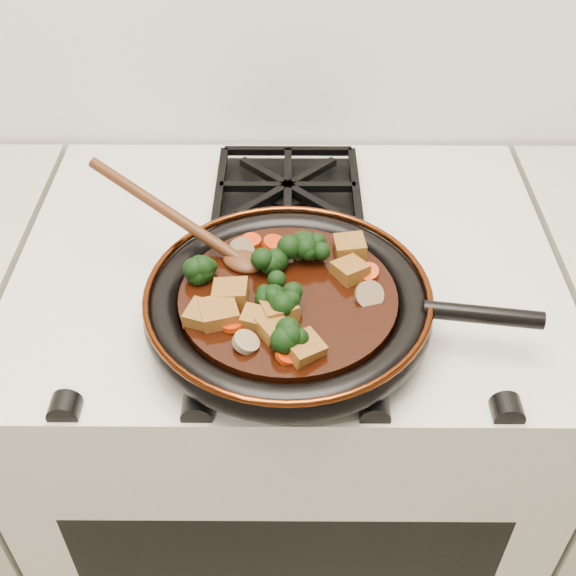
{
  "coord_description": "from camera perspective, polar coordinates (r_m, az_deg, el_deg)",
  "views": [
    {
      "loc": [
        0.01,
        0.9,
        1.55
      ],
      "look_at": [
        0.0,
        1.54,
        0.97
      ],
      "focal_mm": 45.0,
      "sensor_mm": 36.0,
      "label": 1
    }
  ],
  "objects": [
    {
      "name": "broccoli_floret_4",
      "position": [
        0.9,
        -6.72,
        1.54
      ],
      "size": [
        0.08,
        0.08,
        0.07
      ],
      "primitive_type": null,
      "rotation": [
        0.11,
        -0.16,
        0.35
      ],
      "color": "black",
      "rests_on": "braising_sauce"
    },
    {
      "name": "carrot_coin_0",
      "position": [
        0.85,
        -6.58,
        -2.21
      ],
      "size": [
        0.03,
        0.03,
        0.02
      ],
      "primitive_type": "cylinder",
      "rotation": [
        -0.21,
        -0.28,
        0.0
      ],
      "color": "#B82A05",
      "rests_on": "braising_sauce"
    },
    {
      "name": "carrot_coin_5",
      "position": [
        0.94,
        -1.04,
        3.51
      ],
      "size": [
        0.03,
        0.03,
        0.01
      ],
      "primitive_type": "cylinder",
      "rotation": [
        0.01,
        0.25,
        0.0
      ],
      "color": "#B82A05",
      "rests_on": "braising_sauce"
    },
    {
      "name": "burner_grate_front",
      "position": [
        0.91,
        -0.12,
        -2.34
      ],
      "size": [
        0.23,
        0.23,
        0.03
      ],
      "primitive_type": null,
      "color": "black",
      "rests_on": "stove"
    },
    {
      "name": "broccoli_floret_0",
      "position": [
        0.81,
        0.27,
        -3.97
      ],
      "size": [
        0.08,
        0.08,
        0.08
      ],
      "primitive_type": null,
      "rotation": [
        -0.22,
        0.21,
        3.01
      ],
      "color": "black",
      "rests_on": "braising_sauce"
    },
    {
      "name": "tofu_cube_4",
      "position": [
        0.85,
        -6.77,
        -2.16
      ],
      "size": [
        0.05,
        0.05,
        0.02
      ],
      "primitive_type": "cube",
      "rotation": [
        -0.01,
        -0.02,
        2.83
      ],
      "color": "brown",
      "rests_on": "braising_sauce"
    },
    {
      "name": "tofu_cube_6",
      "position": [
        0.87,
        -4.55,
        -0.46
      ],
      "size": [
        0.04,
        0.04,
        0.03
      ],
      "primitive_type": "cube",
      "rotation": [
        0.08,
        0.08,
        3.13
      ],
      "color": "brown",
      "rests_on": "braising_sauce"
    },
    {
      "name": "skillet",
      "position": [
        0.89,
        0.13,
        -1.26
      ],
      "size": [
        0.48,
        0.35,
        0.05
      ],
      "rotation": [
        0.0,
        0.0,
        -0.14
      ],
      "color": "black",
      "rests_on": "burner_grate_front"
    },
    {
      "name": "mushroom_slice_2",
      "position": [
        0.81,
        -3.35,
        -4.28
      ],
      "size": [
        0.04,
        0.03,
        0.02
      ],
      "primitive_type": "cylinder",
      "rotation": [
        0.43,
        0.0,
        1.42
      ],
      "color": "#806849",
      "rests_on": "braising_sauce"
    },
    {
      "name": "broccoli_floret_3",
      "position": [
        0.92,
        0.78,
        3.03
      ],
      "size": [
        0.08,
        0.08,
        0.06
      ],
      "primitive_type": null,
      "rotation": [
        0.02,
        0.06,
        2.72
      ],
      "color": "black",
      "rests_on": "braising_sauce"
    },
    {
      "name": "broccoli_floret_2",
      "position": [
        0.91,
        -1.77,
        2.27
      ],
      "size": [
        0.09,
        0.08,
        0.07
      ],
      "primitive_type": null,
      "rotation": [
        -0.2,
        -0.11,
        1.04
      ],
      "color": "black",
      "rests_on": "braising_sauce"
    },
    {
      "name": "broccoli_floret_6",
      "position": [
        0.84,
        -0.29,
        -1.5
      ],
      "size": [
        0.09,
        0.09,
        0.07
      ],
      "primitive_type": null,
      "rotation": [
        0.15,
        -0.1,
        0.81
      ],
      "color": "black",
      "rests_on": "braising_sauce"
    },
    {
      "name": "tofu_cube_8",
      "position": [
        0.94,
        4.92,
        3.24
      ],
      "size": [
        0.04,
        0.05,
        0.03
      ],
      "primitive_type": "cube",
      "rotation": [
        -0.08,
        -0.06,
        0.1
      ],
      "color": "brown",
      "rests_on": "braising_sauce"
    },
    {
      "name": "tofu_cube_3",
      "position": [
        0.84,
        -2.46,
        -2.52
      ],
      "size": [
        0.04,
        0.04,
        0.02
      ],
      "primitive_type": "cube",
      "rotation": [
        -0.02,
        -0.07,
        2.89
      ],
      "color": "brown",
      "rests_on": "braising_sauce"
    },
    {
      "name": "carrot_coin_3",
      "position": [
        0.95,
        -2.92,
        3.74
      ],
      "size": [
        0.03,
        0.03,
        0.01
      ],
      "primitive_type": "cylinder",
      "rotation": [
        0.08,
        0.03,
        0.0
      ],
      "color": "#B82A05",
      "rests_on": "braising_sauce"
    },
    {
      "name": "mushroom_slice_0",
      "position": [
        0.87,
        6.44,
        -0.54
      ],
      "size": [
        0.04,
        0.04,
        0.03
      ],
      "primitive_type": "cylinder",
      "rotation": [
        0.77,
        0.0,
        0.29
      ],
      "color": "#806849",
      "rests_on": "braising_sauce"
    },
    {
      "name": "tofu_cube_5",
      "position": [
        0.84,
        -5.46,
        -2.05
      ],
      "size": [
        0.05,
        0.05,
        0.02
      ],
      "primitive_type": "cube",
      "rotation": [
        -0.02,
        0.01,
        1.84
      ],
      "color": "brown",
      "rests_on": "braising_sauce"
    },
    {
      "name": "tofu_cube_7",
      "position": [
        0.9,
        4.92,
        1.38
      ],
      "size": [
        0.05,
        0.05,
        0.03
      ],
      "primitive_type": "cube",
      "rotation": [
        -0.11,
        0.05,
        0.58
      ],
      "color": "brown",
      "rests_on": "braising_sauce"
    },
    {
      "name": "carrot_coin_2",
      "position": [
        0.8,
        -0.08,
        -5.29
      ],
      "size": [
        0.03,
        0.03,
        0.02
      ],
      "primitive_type": "cylinder",
      "rotation": [
        0.13,
        0.32,
        0.0
      ],
      "color": "#B82A05",
      "rests_on": "braising_sauce"
    },
    {
      "name": "carrot_coin_1",
      "position": [
        0.84,
        -4.35,
        -2.84
      ],
      "size": [
        0.03,
        0.03,
        0.01
      ],
      "primitive_type": "cylinder",
      "rotation": [
        -0.13,
        -0.16,
        0.0
      ],
      "color": "#B82A05",
      "rests_on": "braising_sauce"
    },
    {
      "name": "braising_sauce",
      "position": [
        0.88,
        -0.0,
        -1.01
      ],
      "size": [
        0.27,
        0.27,
        0.02
      ],
      "primitive_type": "cylinder",
      "color": "black",
      "rests_on": "skillet"
    },
    {
      "name": "wooden_spoon",
      "position": [
        0.94,
        -7.13,
        4.43
      ],
      "size": [
        0.15,
        0.1,
        0.25
      ],
      "rotation": [
        0.0,
        0.0,
        2.6
      ],
      "color": "#42200E",
      "rests_on": "braising_sauce"
    },
    {
      "name": "broccoli_floret_1",
      "position": [
        0.87,
        -1.78,
        -0.36
      ],
      "size": [
        0.08,
        0.07,
        0.07
      ],
      "primitive_type": null,
      "rotation": [
        -0.12,
        0.23,
        0.16
      ],
      "color": "black",
      "rests_on": "braising_sauce"
    },
    {
      "name": "carrot_coin_4",
      "position": [
        0.91,
        6.32,
        1.23
      ],
      "size": [
        0.03,
        0.03,
        0.02
      ],
      "primitive_type": "cylinder",
      "rotation": [
        0.24,
        -0.12,
        0.0
      ],
      "color": "#B82A05",
      "rests_on": "braising_sauce"
    },
    {
      "name": "mushroom_slice_1",
      "position": [
        0.93,
        -3.66,
        3.03
      ],
      "size": [
        0.04,
        0.04,
        0.03
      ],
      "primitive_type": "cylinder",
      "rotation": [
        0.83,
        0.0,
        0.84
      ],
      "color": "#806849",
      "rests_on": "braising_sauce"
    },
    {
      "name": "broccoli_floret_5",
      "position": [
        0.92,
        1.88,
        2.94
      ],
      "size": [
        0.08,
        0.08,
        0.06
      ],
      "primitive_type": null,
      "rotation": [
        0.01,
        0.1,
        2.41
      ],
      "color": "black",
      "rests_on": "braising_sauce"
    },
    {
      "name": "tofu_cube_1",
      "position": [
        0.8,
        1.24,
        -4.78
      ],
      "size": [
        0.06,
        0.05,
        0.03
      ],
      "primitive_type": "cube",
      "rotation": [
        0.12,
        -0.11,
        2.17
      ],
      "color": "brown",
      "rests_on": "braising_sauce"
    },
    {
      "name": "tofu_cube_2",
      "position": [
        0.85,
        -0.72,
        -1.73
      ],
      "size": [
        0.05,
        0.05,
        0.02
      ],
      "primitive_type": "cube",
      "rotation": [
        -0.08,
        -0.0,
        0.35
      ],
      "color": "brown",
      "rests_on": "braising_sauce"
    },
    {
      "name": "stove",
      "position": [
        1.36,
        -0.05,
        -12.22
      ],
      "size": [
        0.76,
        0.6,
        0.9
      ],
      "primitive_type": "cube",
      "color": "beige",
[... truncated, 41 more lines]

